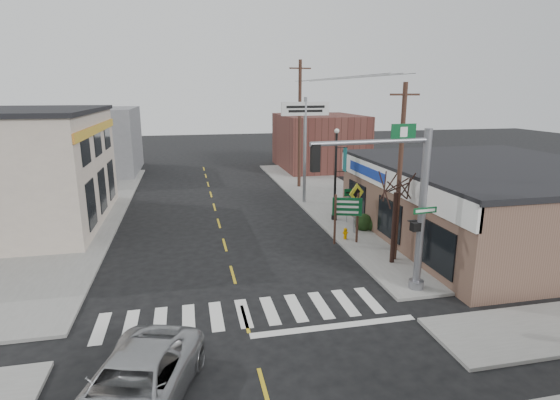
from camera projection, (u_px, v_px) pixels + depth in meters
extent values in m
plane|color=black|center=(245.00, 319.00, 15.80)|extent=(140.00, 140.00, 0.00)
cube|color=slate|center=(349.00, 210.00, 29.96)|extent=(6.00, 38.00, 0.13)
cube|color=slate|center=(67.00, 227.00, 26.25)|extent=(6.00, 38.00, 0.13)
cube|color=gold|center=(225.00, 245.00, 23.38)|extent=(0.12, 56.00, 0.01)
cube|color=silver|center=(244.00, 313.00, 16.18)|extent=(11.00, 2.20, 0.01)
cube|color=brown|center=(491.00, 203.00, 23.98)|extent=(12.00, 14.00, 4.00)
cube|color=#562E27|center=(319.00, 142.00, 46.03)|extent=(8.00, 10.00, 5.60)
cube|color=slate|center=(90.00, 141.00, 43.09)|extent=(9.00, 10.00, 6.40)
imported|color=#A7A8AB|center=(134.00, 388.00, 11.01)|extent=(3.96, 5.81, 1.48)
cylinder|color=gray|center=(422.00, 212.00, 17.19)|extent=(0.30, 0.30, 6.52)
cylinder|color=gray|center=(369.00, 141.00, 16.01)|extent=(4.78, 0.17, 0.17)
cube|color=black|center=(311.00, 156.00, 15.67)|extent=(0.30, 0.24, 0.98)
cube|color=#0A4621|center=(425.00, 210.00, 16.95)|extent=(1.03, 0.04, 0.24)
cube|color=#0A4621|center=(402.00, 132.00, 16.20)|extent=(1.03, 0.05, 0.60)
cube|color=black|center=(416.00, 227.00, 17.23)|extent=(0.35, 0.28, 0.35)
cube|color=#452B20|center=(335.00, 219.00, 22.83)|extent=(0.10, 0.10, 2.69)
cube|color=#452B20|center=(357.00, 218.00, 23.08)|extent=(0.10, 0.10, 2.69)
cube|color=#0A4F2C|center=(347.00, 207.00, 22.73)|extent=(1.54, 0.05, 0.96)
cylinder|color=#C98200|center=(345.00, 235.00, 23.85)|extent=(0.18, 0.18, 0.51)
sphere|color=#C98200|center=(345.00, 230.00, 23.78)|extent=(0.20, 0.20, 0.20)
cylinder|color=gray|center=(356.00, 210.00, 24.61)|extent=(0.06, 0.06, 2.66)
cube|color=yellow|center=(357.00, 193.00, 24.33)|extent=(1.13, 0.03, 1.13)
cylinder|color=black|center=(335.00, 177.00, 26.85)|extent=(0.15, 0.15, 5.49)
sphere|color=silver|center=(337.00, 131.00, 26.17)|extent=(0.30, 0.30, 0.30)
cube|color=#165A5B|center=(345.00, 159.00, 26.71)|extent=(0.02, 0.58, 1.48)
cylinder|color=gray|center=(305.00, 151.00, 31.01)|extent=(0.22, 0.22, 7.48)
cube|color=silver|center=(305.00, 109.00, 30.29)|extent=(3.52, 0.18, 0.93)
cylinder|color=black|center=(394.00, 228.00, 20.28)|extent=(0.21, 0.21, 3.39)
ellipsoid|color=#1D391A|center=(460.00, 263.00, 19.44)|extent=(1.14, 1.14, 0.85)
ellipsoid|color=black|center=(363.00, 223.00, 25.53)|extent=(1.06, 1.06, 0.80)
cylinder|color=#463321|center=(400.00, 175.00, 20.10)|extent=(0.22, 0.22, 8.27)
cube|color=#463321|center=(405.00, 95.00, 19.23)|extent=(1.44, 0.09, 0.09)
cylinder|color=#493020|center=(300.00, 125.00, 35.89)|extent=(0.27, 0.27, 10.31)
cube|color=#493020|center=(300.00, 68.00, 34.80)|extent=(1.79, 0.11, 0.11)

